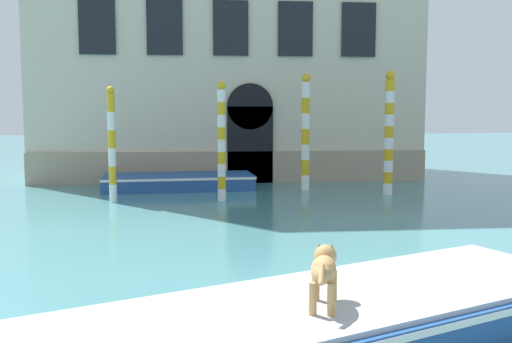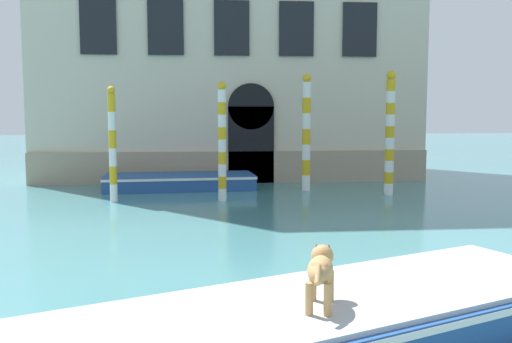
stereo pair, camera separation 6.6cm
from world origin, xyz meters
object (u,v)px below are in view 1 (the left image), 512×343
(dog_on_deck, at_px, (324,269))
(mooring_pole_3, at_px, (306,132))
(mooring_pole_2, at_px, (112,144))
(boat_moored_near_palazzo, at_px, (179,181))
(boat_foreground, at_px, (329,318))
(mooring_pole_0, at_px, (389,132))
(mooring_pole_1, at_px, (222,141))

(dog_on_deck, distance_m, mooring_pole_3, 13.10)
(dog_on_deck, relative_size, mooring_pole_3, 0.25)
(mooring_pole_2, relative_size, mooring_pole_3, 0.87)
(boat_moored_near_palazzo, bearing_deg, dog_on_deck, -85.60)
(boat_foreground, relative_size, mooring_pole_3, 2.03)
(dog_on_deck, relative_size, mooring_pole_0, 0.24)
(boat_foreground, bearing_deg, mooring_pole_1, 70.76)
(dog_on_deck, distance_m, boat_moored_near_palazzo, 13.75)
(mooring_pole_1, distance_m, mooring_pole_2, 3.11)
(mooring_pole_3, bearing_deg, dog_on_deck, -99.60)
(boat_moored_near_palazzo, distance_m, mooring_pole_0, 6.99)
(mooring_pole_2, bearing_deg, mooring_pole_0, 4.62)
(boat_foreground, relative_size, dog_on_deck, 8.18)
(boat_moored_near_palazzo, bearing_deg, mooring_pole_2, -128.40)
(mooring_pole_2, bearing_deg, mooring_pole_1, -0.89)
(mooring_pole_1, bearing_deg, mooring_pole_0, 7.88)
(boat_foreground, bearing_deg, mooring_pole_3, 57.44)
(mooring_pole_0, bearing_deg, dog_on_deck, -111.36)
(dog_on_deck, bearing_deg, mooring_pole_1, 18.67)
(mooring_pole_0, relative_size, mooring_pole_3, 1.01)
(boat_moored_near_palazzo, bearing_deg, mooring_pole_3, -13.64)
(boat_foreground, distance_m, dog_on_deck, 0.74)
(dog_on_deck, height_order, boat_moored_near_palazzo, dog_on_deck)
(dog_on_deck, xyz_separation_m, mooring_pole_3, (2.18, 12.88, 0.96))
(mooring_pole_2, distance_m, mooring_pole_3, 6.21)
(dog_on_deck, distance_m, mooring_pole_2, 11.64)
(boat_foreground, height_order, mooring_pole_0, mooring_pole_0)
(mooring_pole_1, bearing_deg, boat_foreground, -85.93)
(boat_foreground, xyz_separation_m, boat_moored_near_palazzo, (-2.08, 13.31, -0.03))
(boat_foreground, height_order, mooring_pole_3, mooring_pole_3)
(boat_foreground, relative_size, mooring_pole_2, 2.32)
(dog_on_deck, distance_m, mooring_pole_1, 11.00)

